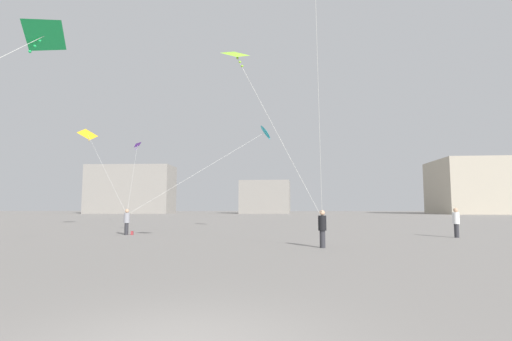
% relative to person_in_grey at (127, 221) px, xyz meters
% --- Properties ---
extents(person_in_grey, '(0.36, 0.36, 1.68)m').
position_rel_person_in_grey_xyz_m(person_in_grey, '(0.00, 0.00, 0.00)').
color(person_in_grey, '#2D2D33').
rests_on(person_in_grey, ground_plane).
extents(person_in_black, '(0.37, 0.37, 1.68)m').
position_rel_person_in_grey_xyz_m(person_in_black, '(11.78, -7.11, 0.00)').
color(person_in_black, '#2D2D33').
rests_on(person_in_black, ground_plane).
extents(person_in_white, '(0.38, 0.38, 1.76)m').
position_rel_person_in_grey_xyz_m(person_in_white, '(20.46, -1.17, 0.05)').
color(person_in_white, '#2D2D33').
rests_on(person_in_white, ground_plane).
extents(kite_cyan_diamond, '(9.54, 5.96, 7.06)m').
position_rel_person_in_grey_xyz_m(kite_cyan_diamond, '(8.96, 5.24, 6.83)').
color(kite_cyan_diamond, '#1EB2C6').
extents(kite_violet_delta, '(6.42, 18.21, 7.88)m').
position_rel_person_in_grey_xyz_m(kite_violet_delta, '(-5.76, 16.83, 7.66)').
color(kite_violet_delta, purple).
extents(kite_lime_delta, '(4.28, 2.41, 7.13)m').
position_rel_person_in_grey_xyz_m(kite_lime_delta, '(8.14, -9.09, 7.08)').
color(kite_lime_delta, '#8CD12D').
extents(kite_emerald_delta, '(5.65, 5.80, 6.92)m').
position_rel_person_in_grey_xyz_m(kite_emerald_delta, '(1.53, -12.05, 6.82)').
color(kite_emerald_delta, green).
extents(kite_amber_delta, '(8.03, 9.63, 7.54)m').
position_rel_person_in_grey_xyz_m(kite_amber_delta, '(-7.23, 8.66, 7.36)').
color(kite_amber_delta, yellow).
extents(building_left_hall, '(22.05, 9.70, 12.75)m').
position_rel_person_in_grey_xyz_m(building_left_hall, '(-28.66, 74.78, 5.45)').
color(building_left_hall, gray).
rests_on(building_left_hall, ground_plane).
extents(building_centre_hall, '(13.52, 9.80, 8.59)m').
position_rel_person_in_grey_xyz_m(building_centre_hall, '(7.34, 75.27, 3.38)').
color(building_centre_hall, gray).
rests_on(building_centre_hall, ground_plane).
extents(building_right_hall, '(22.06, 18.83, 13.54)m').
position_rel_person_in_grey_xyz_m(building_right_hall, '(61.34, 72.56, 5.85)').
color(building_right_hall, '#B2A893').
rests_on(building_right_hall, ground_plane).
extents(handbag_beside_flyer, '(0.21, 0.34, 0.24)m').
position_rel_person_in_grey_xyz_m(handbag_beside_flyer, '(0.35, 0.10, -0.80)').
color(handbag_beside_flyer, maroon).
rests_on(handbag_beside_flyer, ground_plane).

